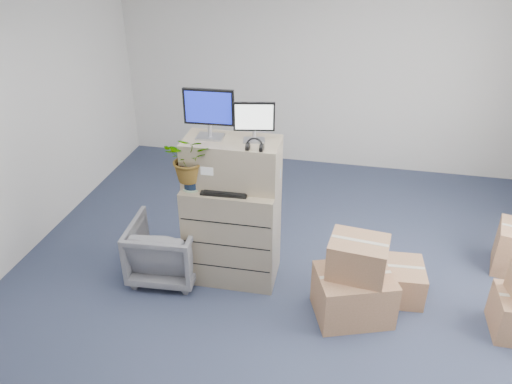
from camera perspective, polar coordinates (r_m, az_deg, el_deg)
ground at (r=5.12m, az=2.34°, el=-13.29°), size 7.00×7.00×0.00m
wall_back at (r=7.55m, az=7.32°, el=13.15°), size 6.00×0.02×2.80m
filing_cabinet_lower at (r=5.24m, az=-2.70°, el=-4.54°), size 0.95×0.59×1.09m
filing_cabinet_upper at (r=4.90m, az=-2.76°, el=3.42°), size 0.95×0.48×0.47m
monitor_left at (r=4.78m, az=-5.41°, el=9.22°), size 0.49×0.20×0.48m
monitor_right at (r=4.70m, az=-0.22°, el=8.27°), size 0.39×0.18×0.38m
headphones at (r=4.57m, az=-0.16°, el=5.33°), size 0.16×0.02×0.16m
keyboard at (r=4.83m, az=-3.57°, el=0.05°), size 0.46×0.21×0.02m
mouse at (r=4.79m, az=1.24°, el=-0.10°), size 0.11×0.07×0.04m
water_bottle at (r=4.92m, az=-1.71°, el=2.26°), size 0.08×0.08×0.27m
phone_dock at (r=4.99m, az=-3.53°, el=1.52°), size 0.07×0.06×0.15m
external_drive at (r=4.98m, az=1.16°, el=1.27°), size 0.22×0.19×0.06m
tissue_box at (r=4.96m, az=1.07°, el=2.16°), size 0.31×0.21×0.10m
potted_plant at (r=4.83m, az=-7.50°, el=3.22°), size 0.47×0.51×0.47m
office_chair at (r=5.41m, az=-10.29°, el=-6.15°), size 0.75×0.71×0.73m
cardboard_boxes at (r=5.34m, az=21.15°, el=-9.24°), size 2.71×1.76×0.86m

